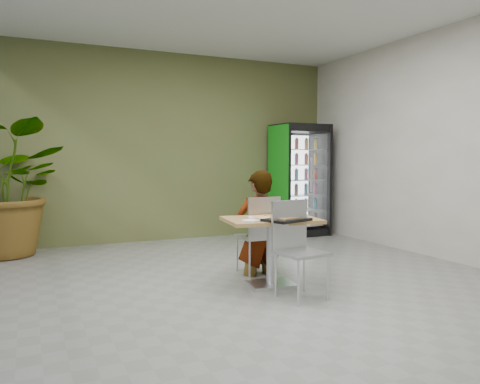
% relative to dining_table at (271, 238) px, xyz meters
% --- Properties ---
extents(ground, '(7.00, 7.00, 0.00)m').
position_rel_dining_table_xyz_m(ground, '(-0.18, -0.13, -0.54)').
color(ground, gray).
rests_on(ground, ground).
extents(room_envelope, '(6.00, 7.00, 3.20)m').
position_rel_dining_table_xyz_m(room_envelope, '(-0.18, -0.13, 1.06)').
color(room_envelope, silver).
rests_on(room_envelope, ground).
extents(dining_table, '(1.07, 0.82, 0.75)m').
position_rel_dining_table_xyz_m(dining_table, '(0.00, 0.00, 0.00)').
color(dining_table, '#AC8649').
rests_on(dining_table, ground).
extents(chair_far, '(0.42, 0.42, 0.95)m').
position_rel_dining_table_xyz_m(chair_far, '(0.12, 0.49, 0.02)').
color(chair_far, '#BBBDC0').
rests_on(chair_far, ground).
extents(chair_near, '(0.48, 0.48, 0.97)m').
position_rel_dining_table_xyz_m(chair_near, '(0.04, -0.43, 0.03)').
color(chair_near, '#BBBDC0').
rests_on(chair_near, ground).
extents(seated_woman, '(0.57, 0.37, 1.56)m').
position_rel_dining_table_xyz_m(seated_woman, '(0.12, 0.54, -0.06)').
color(seated_woman, black).
rests_on(seated_woman, ground).
extents(pizza_plate, '(0.34, 0.27, 0.03)m').
position_rel_dining_table_xyz_m(pizza_plate, '(-0.11, 0.06, 0.23)').
color(pizza_plate, white).
rests_on(pizza_plate, dining_table).
extents(soda_cup, '(0.11, 0.11, 0.19)m').
position_rel_dining_table_xyz_m(soda_cup, '(0.22, -0.03, 0.30)').
color(soda_cup, white).
rests_on(soda_cup, dining_table).
extents(napkin_stack, '(0.20, 0.20, 0.02)m').
position_rel_dining_table_xyz_m(napkin_stack, '(-0.33, -0.17, 0.22)').
color(napkin_stack, white).
rests_on(napkin_stack, dining_table).
extents(cafeteria_tray, '(0.54, 0.46, 0.03)m').
position_rel_dining_table_xyz_m(cafeteria_tray, '(0.03, -0.27, 0.23)').
color(cafeteria_tray, black).
rests_on(cafeteria_tray, dining_table).
extents(beverage_fridge, '(0.95, 0.74, 2.02)m').
position_rel_dining_table_xyz_m(beverage_fridge, '(2.14, 2.89, 0.47)').
color(beverage_fridge, black).
rests_on(beverage_fridge, ground).
extents(potted_plant, '(2.21, 2.09, 1.95)m').
position_rel_dining_table_xyz_m(potted_plant, '(-2.64, 2.97, 0.44)').
color(potted_plant, '#346B2B').
rests_on(potted_plant, ground).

